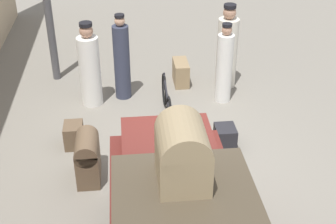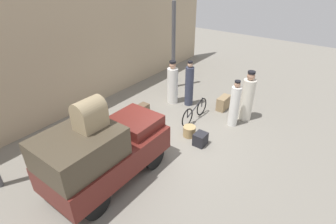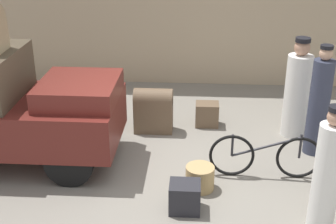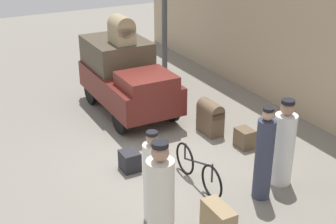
% 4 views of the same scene
% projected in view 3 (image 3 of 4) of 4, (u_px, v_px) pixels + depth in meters
% --- Properties ---
extents(ground_plane, '(30.00, 30.00, 0.00)m').
position_uv_depth(ground_plane, '(154.00, 175.00, 6.99)').
color(ground_plane, gray).
extents(truck, '(3.24, 1.56, 1.76)m').
position_uv_depth(truck, '(2.00, 104.00, 7.06)').
color(truck, black).
rests_on(truck, ground).
extents(bicycle, '(1.64, 0.04, 0.71)m').
position_uv_depth(bicycle, '(265.00, 156.00, 6.82)').
color(bicycle, black).
rests_on(bicycle, ground).
extents(wicker_basket, '(0.41, 0.41, 0.35)m').
position_uv_depth(wicker_basket, '(200.00, 178.00, 6.60)').
color(wicker_basket, tan).
rests_on(wicker_basket, ground).
extents(porter_carrying_trunk, '(0.32, 0.32, 1.67)m').
position_uv_depth(porter_carrying_trunk, '(327.00, 176.00, 5.51)').
color(porter_carrying_trunk, white).
rests_on(porter_carrying_trunk, ground).
extents(conductor_in_dark_uniform, '(0.33, 0.33, 1.80)m').
position_uv_depth(conductor_in_dark_uniform, '(319.00, 105.00, 7.32)').
color(conductor_in_dark_uniform, '#33384C').
rests_on(conductor_in_dark_uniform, ground).
extents(porter_with_bicycle, '(0.42, 0.42, 1.74)m').
position_uv_depth(porter_with_bicycle, '(297.00, 92.00, 7.94)').
color(porter_with_bicycle, white).
rests_on(porter_with_bicycle, ground).
extents(trunk_barrel_dark, '(0.68, 0.36, 0.80)m').
position_uv_depth(trunk_barrel_dark, '(153.00, 109.00, 8.21)').
color(trunk_barrel_dark, brown).
rests_on(trunk_barrel_dark, ground).
extents(trunk_wicker_pale, '(0.42, 0.33, 0.43)m').
position_uv_depth(trunk_wicker_pale, '(207.00, 114.00, 8.51)').
color(trunk_wicker_pale, brown).
rests_on(trunk_wicker_pale, ground).
extents(suitcase_small_leather, '(0.41, 0.35, 0.40)m').
position_uv_depth(suitcase_small_leather, '(185.00, 197.00, 6.12)').
color(suitcase_small_leather, '#232328').
rests_on(suitcase_small_leather, ground).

